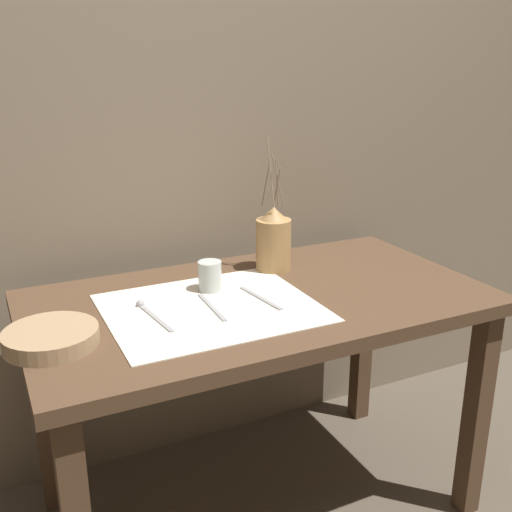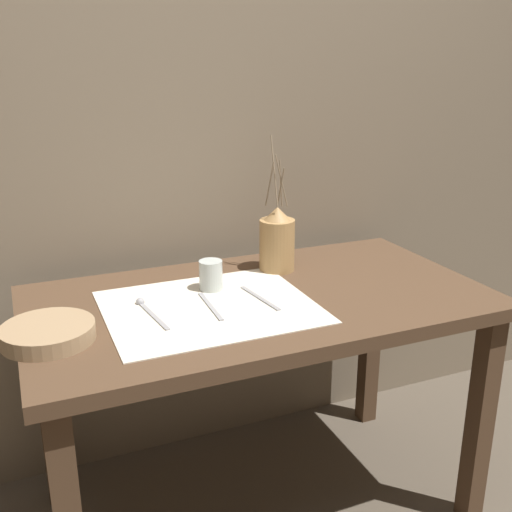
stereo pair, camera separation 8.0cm
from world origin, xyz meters
name	(u,v)px [view 2 (the right image)]	position (x,y,z in m)	size (l,w,h in m)	color
ground_plane	(259,505)	(0.00, 0.00, 0.00)	(12.00, 12.00, 0.00)	brown
stone_wall_back	(204,114)	(0.00, 0.47, 1.20)	(7.00, 0.06, 2.40)	#7A6B56
wooden_table	(260,327)	(0.00, 0.00, 0.63)	(1.30, 0.71, 0.73)	#4C3523
linen_cloth	(210,307)	(-0.16, -0.03, 0.73)	(0.56, 0.46, 0.00)	beige
pitcher_with_flowers	(277,241)	(0.14, 0.18, 0.83)	(0.11, 0.11, 0.42)	#A87F4C
wooden_bowl	(48,333)	(-0.58, -0.07, 0.75)	(0.22, 0.22, 0.04)	#9E7F5B
glass_tumbler_near	(211,275)	(-0.11, 0.09, 0.78)	(0.07, 0.07, 0.09)	#B7C1BC
spoon_outer	(145,307)	(-0.32, 0.03, 0.74)	(0.04, 0.21, 0.02)	#939399
fork_outer	(210,306)	(-0.16, -0.03, 0.74)	(0.02, 0.20, 0.00)	#939399
knife_center	(260,298)	(-0.01, -0.03, 0.74)	(0.04, 0.20, 0.00)	#939399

